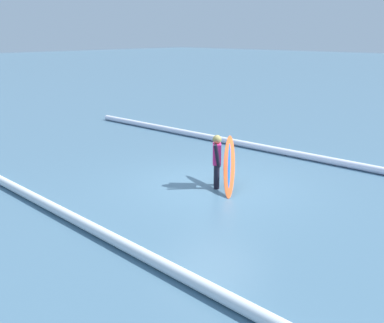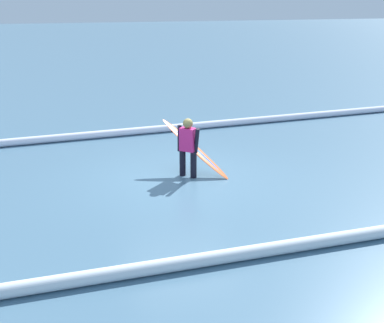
% 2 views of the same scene
% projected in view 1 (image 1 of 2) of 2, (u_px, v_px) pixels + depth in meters
% --- Properties ---
extents(ground_plane, '(158.38, 158.38, 0.00)m').
position_uv_depth(ground_plane, '(213.00, 185.00, 11.80)').
color(ground_plane, slate).
extents(surfer, '(0.38, 0.49, 1.33)m').
position_uv_depth(surfer, '(217.00, 158.00, 11.46)').
color(surfer, black).
rests_on(surfer, ground_plane).
extents(surfboard, '(1.32, 1.56, 1.16)m').
position_uv_depth(surfboard, '(229.00, 165.00, 11.50)').
color(surfboard, '#E55926').
rests_on(surfboard, ground_plane).
extents(wave_crest_foreground, '(20.27, 0.50, 0.21)m').
position_uv_depth(wave_crest_foreground, '(315.00, 158.00, 13.95)').
color(wave_crest_foreground, white).
rests_on(wave_crest_foreground, ground_plane).
extents(wave_crest_midground, '(15.32, 0.78, 0.21)m').
position_uv_depth(wave_crest_midground, '(168.00, 267.00, 7.45)').
color(wave_crest_midground, silver).
rests_on(wave_crest_midground, ground_plane).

